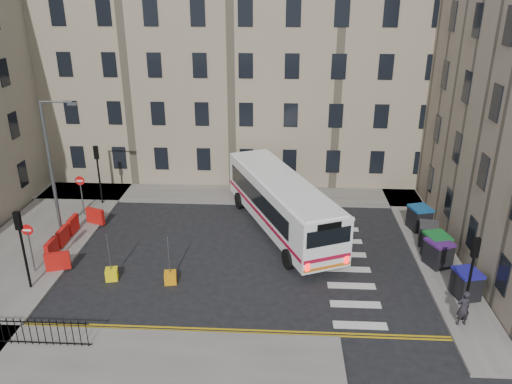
# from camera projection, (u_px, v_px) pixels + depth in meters

# --- Properties ---
(ground) EXTENTS (120.00, 120.00, 0.00)m
(ground) POSITION_uv_depth(u_px,v_px,m) (274.00, 256.00, 27.96)
(ground) COLOR black
(ground) RESTS_ON ground
(pavement_north) EXTENTS (36.00, 3.20, 0.15)m
(pavement_north) POSITION_uv_depth(u_px,v_px,m) (194.00, 194.00, 36.18)
(pavement_north) COLOR slate
(pavement_north) RESTS_ON ground
(pavement_east) EXTENTS (2.40, 26.00, 0.15)m
(pavement_east) POSITION_uv_depth(u_px,v_px,m) (419.00, 227.00, 31.17)
(pavement_east) COLOR slate
(pavement_east) RESTS_ON ground
(pavement_west) EXTENTS (6.00, 22.00, 0.15)m
(pavement_west) POSITION_uv_depth(u_px,v_px,m) (38.00, 240.00, 29.56)
(pavement_west) COLOR slate
(pavement_west) RESTS_ON ground
(pavement_sw) EXTENTS (20.00, 6.00, 0.15)m
(pavement_sw) POSITION_uv_depth(u_px,v_px,m) (85.00, 380.00, 19.05)
(pavement_sw) COLOR slate
(pavement_sw) RESTS_ON ground
(terrace_north) EXTENTS (38.30, 10.80, 17.20)m
(terrace_north) POSITION_uv_depth(u_px,v_px,m) (191.00, 61.00, 39.36)
(terrace_north) COLOR gray
(terrace_north) RESTS_ON ground
(traffic_light_east) EXTENTS (0.28, 0.22, 4.10)m
(traffic_light_east) POSITION_uv_depth(u_px,v_px,m) (472.00, 267.00, 21.36)
(traffic_light_east) COLOR black
(traffic_light_east) RESTS_ON pavement_east
(traffic_light_nw) EXTENTS (0.28, 0.22, 4.10)m
(traffic_light_nw) POSITION_uv_depth(u_px,v_px,m) (98.00, 166.00, 33.48)
(traffic_light_nw) COLOR black
(traffic_light_nw) RESTS_ON pavement_west
(traffic_light_sw) EXTENTS (0.28, 0.22, 4.10)m
(traffic_light_sw) POSITION_uv_depth(u_px,v_px,m) (21.00, 238.00, 23.78)
(traffic_light_sw) COLOR black
(traffic_light_sw) RESTS_ON pavement_west
(streetlamp) EXTENTS (0.50, 0.22, 8.14)m
(streetlamp) POSITION_uv_depth(u_px,v_px,m) (51.00, 167.00, 28.82)
(streetlamp) COLOR #595B5E
(streetlamp) RESTS_ON pavement_west
(no_entry_north) EXTENTS (0.60, 0.08, 3.00)m
(no_entry_north) POSITION_uv_depth(u_px,v_px,m) (81.00, 188.00, 31.96)
(no_entry_north) COLOR #595B5E
(no_entry_north) RESTS_ON pavement_west
(no_entry_south) EXTENTS (0.60, 0.08, 3.00)m
(no_entry_south) POSITION_uv_depth(u_px,v_px,m) (29.00, 238.00, 25.49)
(no_entry_south) COLOR #595B5E
(no_entry_south) RESTS_ON pavement_west
(roadworks_barriers) EXTENTS (1.66, 6.26, 1.00)m
(roadworks_barriers) POSITION_uv_depth(u_px,v_px,m) (69.00, 236.00, 28.77)
(roadworks_barriers) COLOR red
(roadworks_barriers) RESTS_ON pavement_west
(bus) EXTENTS (7.30, 12.28, 3.32)m
(bus) POSITION_uv_depth(u_px,v_px,m) (281.00, 202.00, 30.23)
(bus) COLOR white
(bus) RESTS_ON ground
(wheelie_bin_a) EXTENTS (1.35, 1.47, 1.38)m
(wheelie_bin_a) POSITION_uv_depth(u_px,v_px,m) (466.00, 284.00, 23.81)
(wheelie_bin_a) COLOR black
(wheelie_bin_a) RESTS_ON pavement_east
(wheelie_bin_b) EXTENTS (1.53, 1.62, 1.42)m
(wheelie_bin_b) POSITION_uv_depth(u_px,v_px,m) (438.00, 253.00, 26.53)
(wheelie_bin_b) COLOR black
(wheelie_bin_b) RESTS_ON pavement_east
(wheelie_bin_c) EXTENTS (1.44, 1.56, 1.46)m
(wheelie_bin_c) POSITION_uv_depth(u_px,v_px,m) (436.00, 246.00, 27.16)
(wheelie_bin_c) COLOR black
(wheelie_bin_c) RESTS_ON pavement_east
(wheelie_bin_d) EXTENTS (1.25, 1.37, 1.30)m
(wheelie_bin_d) POSITION_uv_depth(u_px,v_px,m) (428.00, 234.00, 28.74)
(wheelie_bin_d) COLOR black
(wheelie_bin_d) RESTS_ON pavement_east
(wheelie_bin_e) EXTENTS (1.46, 1.57, 1.45)m
(wheelie_bin_e) POSITION_uv_depth(u_px,v_px,m) (419.00, 218.00, 30.55)
(wheelie_bin_e) COLOR black
(wheelie_bin_e) RESTS_ON pavement_east
(pedestrian) EXTENTS (0.69, 0.53, 1.71)m
(pedestrian) POSITION_uv_depth(u_px,v_px,m) (463.00, 308.00, 21.74)
(pedestrian) COLOR black
(pedestrian) RESTS_ON pavement_east
(bollard_yellow) EXTENTS (0.72, 0.72, 0.60)m
(bollard_yellow) POSITION_uv_depth(u_px,v_px,m) (112.00, 274.00, 25.63)
(bollard_yellow) COLOR yellow
(bollard_yellow) RESTS_ON ground
(bollard_chevron) EXTENTS (0.70, 0.70, 0.60)m
(bollard_chevron) POSITION_uv_depth(u_px,v_px,m) (170.00, 277.00, 25.34)
(bollard_chevron) COLOR orange
(bollard_chevron) RESTS_ON ground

